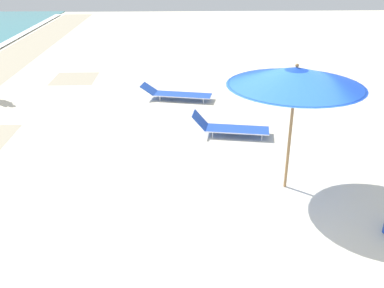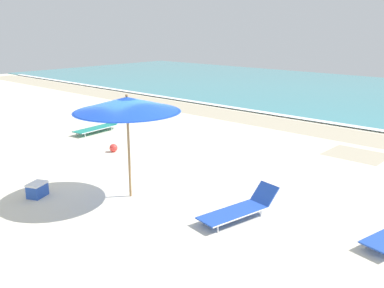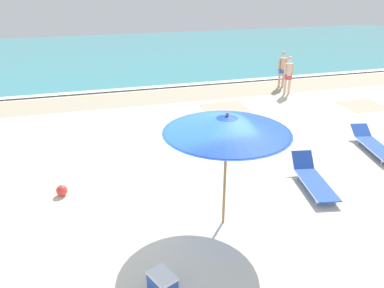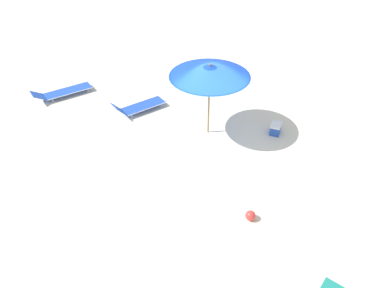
{
  "view_description": "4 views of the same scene",
  "coord_description": "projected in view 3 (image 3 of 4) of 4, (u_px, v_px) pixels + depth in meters",
  "views": [
    {
      "loc": [
        -6.96,
        1.71,
        4.52
      ],
      "look_at": [
        0.59,
        1.41,
        1.11
      ],
      "focal_mm": 40.0,
      "sensor_mm": 36.0,
      "label": 1
    },
    {
      "loc": [
        8.82,
        -7.05,
        4.21
      ],
      "look_at": [
        0.57,
        2.04,
        0.81
      ],
      "focal_mm": 40.0,
      "sensor_mm": 36.0,
      "label": 2
    },
    {
      "loc": [
        -1.79,
        -7.08,
        5.08
      ],
      "look_at": [
        0.72,
        1.68,
        0.98
      ],
      "focal_mm": 35.0,
      "sensor_mm": 36.0,
      "label": 3
    },
    {
      "loc": [
        -6.31,
        7.55,
        7.74
      ],
      "look_at": [
        0.03,
        1.04,
        0.76
      ],
      "focal_mm": 35.0,
      "sensor_mm": 36.0,
      "label": 4
    }
  ],
  "objects": [
    {
      "name": "sun_lounger_beside_umbrella",
      "position": [
        313.0,
        179.0,
        9.81
      ],
      "size": [
        0.96,
        2.12,
        0.59
      ],
      "rotation": [
        0.0,
        0.0,
        -0.18
      ],
      "color": "blue",
      "rests_on": "ground_plane"
    },
    {
      "name": "beach_ball",
      "position": [
        62.0,
        191.0,
        9.43
      ],
      "size": [
        0.28,
        0.28,
        0.28
      ],
      "color": "red",
      "rests_on": "ground_plane"
    },
    {
      "name": "beachgoer_wading_adult",
      "position": [
        282.0,
        67.0,
        18.33
      ],
      "size": [
        0.45,
        0.27,
        1.76
      ],
      "rotation": [
        0.0,
        0.0,
        6.27
      ],
      "color": "tan",
      "rests_on": "ground_plane"
    },
    {
      "name": "ground_plane",
      "position": [
        182.0,
        217.0,
        8.78
      ],
      "size": [
        60.0,
        60.0,
        0.16
      ],
      "color": "beige"
    },
    {
      "name": "sun_lounger_near_water_left",
      "position": [
        374.0,
        145.0,
        11.84
      ],
      "size": [
        1.09,
        2.42,
        0.48
      ],
      "rotation": [
        0.0,
        0.0,
        -0.21
      ],
      "color": "blue",
      "rests_on": "ground_plane"
    },
    {
      "name": "beach_umbrella",
      "position": [
        227.0,
        124.0,
        7.48
      ],
      "size": [
        2.63,
        2.63,
        2.62
      ],
      "color": "#9E7547",
      "rests_on": "ground_plane"
    },
    {
      "name": "beachgoer_shoreline_child",
      "position": [
        289.0,
        73.0,
        17.23
      ],
      "size": [
        0.45,
        0.27,
        1.76
      ],
      "rotation": [
        0.0,
        0.0,
        6.14
      ],
      "color": "beige",
      "rests_on": "ground_plane"
    },
    {
      "name": "ocean_water",
      "position": [
        110.0,
        54.0,
        26.57
      ],
      "size": [
        60.0,
        19.42,
        0.07
      ],
      "color": "teal",
      "rests_on": "ground_plane"
    },
    {
      "name": "cooler_box",
      "position": [
        162.0,
        283.0,
        6.52
      ],
      "size": [
        0.52,
        0.6,
        0.37
      ],
      "rotation": [
        0.0,
        0.0,
        5.13
      ],
      "color": "blue",
      "rests_on": "ground_plane"
    }
  ]
}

